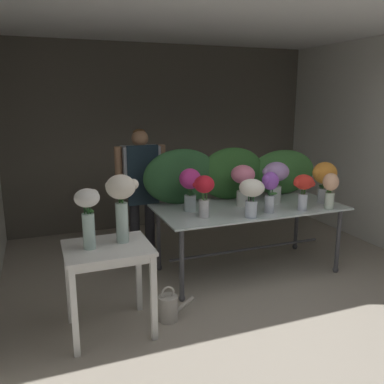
% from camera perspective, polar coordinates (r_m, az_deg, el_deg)
% --- Properties ---
extents(ground_plane, '(8.67, 8.67, 0.00)m').
position_cam_1_polar(ground_plane, '(5.10, 2.89, -10.31)').
color(ground_plane, '#9E9384').
extents(wall_back, '(4.96, 0.12, 2.82)m').
position_cam_1_polar(wall_back, '(6.55, -4.01, 7.73)').
color(wall_back, '#5B564C').
rests_on(wall_back, ground).
extents(wall_right, '(0.12, 4.06, 2.82)m').
position_cam_1_polar(wall_right, '(6.15, 24.83, 6.19)').
color(wall_right, silver).
rests_on(wall_right, ground).
extents(ceiling_slab, '(5.08, 4.06, 0.12)m').
position_cam_1_polar(ceiling_slab, '(4.75, 3.33, 23.47)').
color(ceiling_slab, silver).
rests_on(ceiling_slab, wall_back).
extents(display_table_glass, '(2.14, 1.02, 0.81)m').
position_cam_1_polar(display_table_glass, '(4.76, 7.94, -3.19)').
color(display_table_glass, silver).
rests_on(display_table_glass, ground).
extents(side_table_white, '(0.73, 0.62, 0.80)m').
position_cam_1_polar(side_table_white, '(3.59, -11.71, -9.08)').
color(side_table_white, white).
rests_on(side_table_white, ground).
extents(florist, '(0.63, 0.24, 1.66)m').
position_cam_1_polar(florist, '(4.97, -7.14, 1.52)').
color(florist, '#232328').
rests_on(florist, ground).
extents(foliage_backdrop, '(2.31, 0.29, 0.65)m').
position_cam_1_polar(foliage_backdrop, '(5.01, 6.31, 2.54)').
color(foliage_backdrop, '#28562D').
rests_on(foliage_backdrop, display_table_glass).
extents(vase_scarlet_lilies, '(0.26, 0.22, 0.40)m').
position_cam_1_polar(vase_scarlet_lilies, '(4.62, 15.36, 0.66)').
color(vase_scarlet_lilies, silver).
rests_on(vase_scarlet_lilies, display_table_glass).
extents(vase_rosy_anemones, '(0.28, 0.28, 0.48)m').
position_cam_1_polar(vase_rosy_anemones, '(4.67, 7.16, 1.73)').
color(vase_rosy_anemones, silver).
rests_on(vase_rosy_anemones, display_table_glass).
extents(vase_magenta_tulips, '(0.24, 0.24, 0.48)m').
position_cam_1_polar(vase_magenta_tulips, '(4.42, -0.27, 0.95)').
color(vase_magenta_tulips, silver).
rests_on(vase_magenta_tulips, display_table_glass).
extents(vase_lilac_snapdragons, '(0.32, 0.30, 0.49)m').
position_cam_1_polar(vase_lilac_snapdragons, '(4.87, 11.65, 2.18)').
color(vase_lilac_snapdragons, silver).
rests_on(vase_lilac_snapdragons, display_table_glass).
extents(vase_sunset_carnations, '(0.31, 0.28, 0.49)m').
position_cam_1_polar(vase_sunset_carnations, '(5.02, 18.06, 2.04)').
color(vase_sunset_carnations, silver).
rests_on(vase_sunset_carnations, display_table_glass).
extents(vase_violet_roses, '(0.20, 0.18, 0.45)m').
position_cam_1_polar(vase_violet_roses, '(4.45, 10.87, 0.56)').
color(vase_violet_roses, silver).
rests_on(vase_violet_roses, display_table_glass).
extents(vase_ivory_stock, '(0.26, 0.26, 0.41)m').
position_cam_1_polar(vase_ivory_stock, '(4.24, 8.37, -0.16)').
color(vase_ivory_stock, silver).
rests_on(vase_ivory_stock, display_table_glass).
extents(vase_crimson_freesia, '(0.23, 0.21, 0.45)m').
position_cam_1_polar(vase_crimson_freesia, '(4.19, 1.72, 0.16)').
color(vase_crimson_freesia, silver).
rests_on(vase_crimson_freesia, display_table_glass).
extents(vase_peach_hydrangea, '(0.18, 0.18, 0.41)m').
position_cam_1_polar(vase_peach_hydrangea, '(4.78, 18.86, 0.56)').
color(vase_peach_hydrangea, silver).
rests_on(vase_peach_hydrangea, display_table_glass).
extents(vase_white_roses_tall, '(0.21, 0.21, 0.51)m').
position_cam_1_polar(vase_white_roses_tall, '(3.44, -14.38, -2.66)').
color(vase_white_roses_tall, silver).
rests_on(vase_white_roses_tall, side_table_white).
extents(vase_cream_lisianthus_tall, '(0.28, 0.25, 0.60)m').
position_cam_1_polar(vase_cream_lisianthus_tall, '(3.51, -9.88, -0.78)').
color(vase_cream_lisianthus_tall, silver).
rests_on(vase_cream_lisianthus_tall, side_table_white).
extents(watering_can, '(0.35, 0.18, 0.34)m').
position_cam_1_polar(watering_can, '(3.92, -3.30, -15.88)').
color(watering_can, '#B7B2A8').
rests_on(watering_can, ground).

